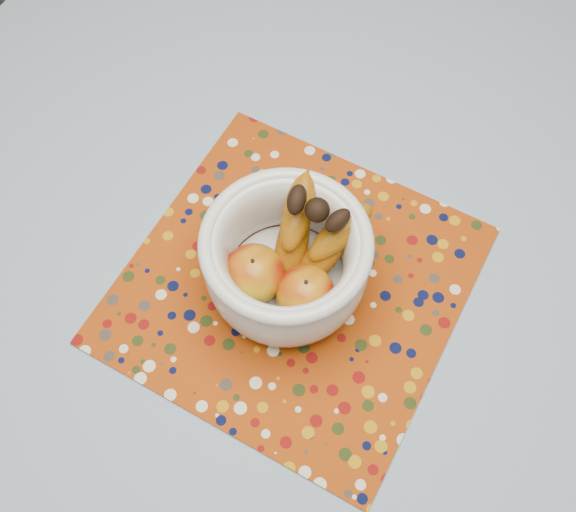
# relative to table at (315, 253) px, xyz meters

# --- Properties ---
(table) EXTENTS (1.20, 1.20, 0.75)m
(table) POSITION_rel_table_xyz_m (0.00, 0.00, 0.00)
(table) COLOR brown
(table) RESTS_ON ground
(tablecloth) EXTENTS (1.32, 1.32, 0.01)m
(tablecloth) POSITION_rel_table_xyz_m (0.00, 0.00, 0.08)
(tablecloth) COLOR #6481A7
(tablecloth) RESTS_ON table
(placemat) EXTENTS (0.44, 0.44, 0.00)m
(placemat) POSITION_rel_table_xyz_m (0.01, -0.10, 0.09)
(placemat) COLOR #8E3207
(placemat) RESTS_ON tablecloth
(fruit_bowl) EXTENTS (0.22, 0.22, 0.16)m
(fruit_bowl) POSITION_rel_table_xyz_m (0.01, -0.09, 0.16)
(fruit_bowl) COLOR silver
(fruit_bowl) RESTS_ON placemat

